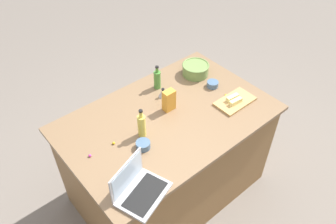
# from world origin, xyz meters

# --- Properties ---
(ground_plane) EXTENTS (12.00, 12.00, 0.00)m
(ground_plane) POSITION_xyz_m (0.00, 0.00, 0.00)
(ground_plane) COLOR slate
(island_counter) EXTENTS (1.58, 1.02, 0.90)m
(island_counter) POSITION_xyz_m (0.00, 0.00, 0.45)
(island_counter) COLOR olive
(island_counter) RESTS_ON ground
(laptop) EXTENTS (0.36, 0.32, 0.22)m
(laptop) POSITION_xyz_m (0.56, 0.39, 0.95)
(laptop) COLOR #B7B7BC
(laptop) RESTS_ON island_counter
(mixing_bowl_large) EXTENTS (0.23, 0.23, 0.10)m
(mixing_bowl_large) POSITION_xyz_m (-0.53, -0.26, 0.95)
(mixing_bowl_large) COLOR #72934C
(mixing_bowl_large) RESTS_ON island_counter
(bottle_oil) EXTENTS (0.06, 0.06, 0.23)m
(bottle_oil) POSITION_xyz_m (0.26, 0.02, 0.99)
(bottle_oil) COLOR #DBC64C
(bottle_oil) RESTS_ON island_counter
(bottle_olive) EXTENTS (0.06, 0.06, 0.21)m
(bottle_olive) POSITION_xyz_m (-0.16, -0.33, 0.98)
(bottle_olive) COLOR #4C8C38
(bottle_olive) RESTS_ON island_counter
(cutting_board) EXTENTS (0.32, 0.18, 0.02)m
(cutting_board) POSITION_xyz_m (-0.51, 0.21, 0.91)
(cutting_board) COLOR tan
(cutting_board) RESTS_ON island_counter
(butter_stick_left) EXTENTS (0.11, 0.04, 0.04)m
(butter_stick_left) POSITION_xyz_m (-0.50, 0.19, 0.94)
(butter_stick_left) COLOR #F4E58C
(butter_stick_left) RESTS_ON cutting_board
(butter_stick_right) EXTENTS (0.11, 0.05, 0.04)m
(butter_stick_right) POSITION_xyz_m (-0.48, 0.23, 0.94)
(butter_stick_right) COLOR #F4E58C
(butter_stick_right) RESTS_ON cutting_board
(ramekin_small) EXTENTS (0.09, 0.09, 0.05)m
(ramekin_small) POSITION_xyz_m (-0.52, -0.04, 0.92)
(ramekin_small) COLOR slate
(ramekin_small) RESTS_ON island_counter
(ramekin_medium) EXTENTS (0.10, 0.10, 0.05)m
(ramekin_medium) POSITION_xyz_m (0.32, 0.12, 0.92)
(ramekin_medium) COLOR slate
(ramekin_medium) RESTS_ON island_counter
(kitchen_timer) EXTENTS (0.07, 0.07, 0.08)m
(kitchen_timer) POSITION_xyz_m (-0.12, -0.21, 0.94)
(kitchen_timer) COLOR #B2B2B7
(kitchen_timer) RESTS_ON island_counter
(candy_bag) EXTENTS (0.09, 0.06, 0.17)m
(candy_bag) POSITION_xyz_m (-0.06, -0.06, 0.99)
(candy_bag) COLOR gold
(candy_bag) RESTS_ON island_counter
(candy_0) EXTENTS (0.02, 0.02, 0.02)m
(candy_0) POSITION_xyz_m (0.46, -0.03, 0.91)
(candy_0) COLOR yellow
(candy_0) RESTS_ON island_counter
(candy_1) EXTENTS (0.01, 0.01, 0.01)m
(candy_1) POSITION_xyz_m (0.33, 0.12, 0.91)
(candy_1) COLOR green
(candy_1) RESTS_ON island_counter
(candy_3) EXTENTS (0.02, 0.02, 0.02)m
(candy_3) POSITION_xyz_m (0.64, -0.04, 0.91)
(candy_3) COLOR #CC3399
(candy_3) RESTS_ON island_counter
(candy_4) EXTENTS (0.02, 0.02, 0.02)m
(candy_4) POSITION_xyz_m (-0.51, 0.11, 0.91)
(candy_4) COLOR yellow
(candy_4) RESTS_ON island_counter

